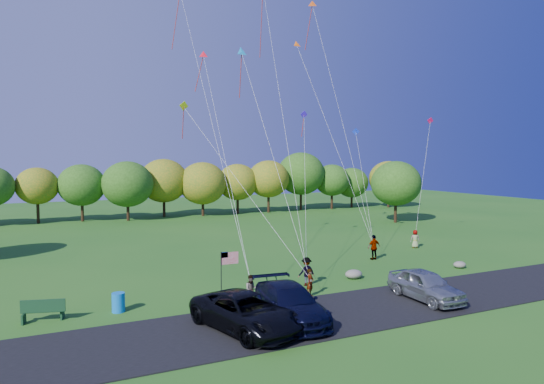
{
  "coord_description": "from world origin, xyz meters",
  "views": [
    {
      "loc": [
        -14.49,
        -24.2,
        7.84
      ],
      "look_at": [
        -0.14,
        6.0,
        5.47
      ],
      "focal_mm": 32.0,
      "sensor_mm": 36.0,
      "label": 1
    }
  ],
  "objects_px": {
    "flyer_b": "(252,290)",
    "park_bench": "(43,310)",
    "minivan_dark": "(246,312)",
    "minivan_silver": "(425,285)",
    "flyer_c": "(306,271)",
    "flyer_e": "(415,239)",
    "minivan_navy": "(290,303)",
    "flyer_a": "(310,283)",
    "trash_barrel": "(118,302)",
    "flyer_d": "(374,247)"
  },
  "relations": [
    {
      "from": "flyer_b",
      "to": "flyer_e",
      "type": "bearing_deg",
      "value": 32.59
    },
    {
      "from": "park_bench",
      "to": "minivan_navy",
      "type": "bearing_deg",
      "value": -9.3
    },
    {
      "from": "minivan_navy",
      "to": "flyer_c",
      "type": "bearing_deg",
      "value": 59.37
    },
    {
      "from": "minivan_navy",
      "to": "flyer_d",
      "type": "relative_size",
      "value": 3.0
    },
    {
      "from": "flyer_a",
      "to": "trash_barrel",
      "type": "xyz_separation_m",
      "value": [
        -10.21,
        1.78,
        -0.3
      ]
    },
    {
      "from": "minivan_navy",
      "to": "flyer_e",
      "type": "distance_m",
      "value": 22.27
    },
    {
      "from": "flyer_c",
      "to": "trash_barrel",
      "type": "distance_m",
      "value": 11.18
    },
    {
      "from": "flyer_a",
      "to": "flyer_d",
      "type": "distance_m",
      "value": 11.4
    },
    {
      "from": "flyer_b",
      "to": "park_bench",
      "type": "distance_m",
      "value": 10.22
    },
    {
      "from": "flyer_d",
      "to": "trash_barrel",
      "type": "relative_size",
      "value": 1.97
    },
    {
      "from": "minivan_dark",
      "to": "flyer_d",
      "type": "relative_size",
      "value": 3.07
    },
    {
      "from": "minivan_navy",
      "to": "flyer_d",
      "type": "bearing_deg",
      "value": 43.84
    },
    {
      "from": "park_bench",
      "to": "flyer_c",
      "type": "bearing_deg",
      "value": 17.28
    },
    {
      "from": "minivan_silver",
      "to": "flyer_e",
      "type": "xyz_separation_m",
      "value": [
        10.37,
        12.39,
        -0.1
      ]
    },
    {
      "from": "flyer_c",
      "to": "flyer_d",
      "type": "height_order",
      "value": "flyer_d"
    },
    {
      "from": "minivan_silver",
      "to": "flyer_d",
      "type": "xyz_separation_m",
      "value": [
        4.1,
        9.93,
        0.08
      ]
    },
    {
      "from": "minivan_dark",
      "to": "flyer_c",
      "type": "xyz_separation_m",
      "value": [
        6.36,
        5.7,
        -0.01
      ]
    },
    {
      "from": "flyer_b",
      "to": "flyer_c",
      "type": "relative_size",
      "value": 0.92
    },
    {
      "from": "minivan_dark",
      "to": "minivan_navy",
      "type": "bearing_deg",
      "value": -7.69
    },
    {
      "from": "minivan_navy",
      "to": "flyer_c",
      "type": "distance_m",
      "value": 6.68
    },
    {
      "from": "flyer_d",
      "to": "flyer_e",
      "type": "relative_size",
      "value": 1.23
    },
    {
      "from": "minivan_navy",
      "to": "minivan_silver",
      "type": "height_order",
      "value": "minivan_navy"
    },
    {
      "from": "minivan_dark",
      "to": "minivan_silver",
      "type": "bearing_deg",
      "value": -14.52
    },
    {
      "from": "minivan_silver",
      "to": "flyer_d",
      "type": "bearing_deg",
      "value": 69.44
    },
    {
      "from": "flyer_c",
      "to": "park_bench",
      "type": "xyz_separation_m",
      "value": [
        -14.63,
        -0.4,
        -0.28
      ]
    },
    {
      "from": "minivan_silver",
      "to": "flyer_c",
      "type": "height_order",
      "value": "flyer_c"
    },
    {
      "from": "flyer_a",
      "to": "trash_barrel",
      "type": "distance_m",
      "value": 10.36
    },
    {
      "from": "trash_barrel",
      "to": "flyer_c",
      "type": "bearing_deg",
      "value": 1.8
    },
    {
      "from": "minivan_dark",
      "to": "flyer_e",
      "type": "bearing_deg",
      "value": 15.6
    },
    {
      "from": "minivan_silver",
      "to": "park_bench",
      "type": "xyz_separation_m",
      "value": [
        -18.95,
        5.18,
        -0.28
      ]
    },
    {
      "from": "flyer_b",
      "to": "flyer_c",
      "type": "distance_m",
      "value": 5.03
    },
    {
      "from": "flyer_d",
      "to": "park_bench",
      "type": "bearing_deg",
      "value": 11.17
    },
    {
      "from": "flyer_d",
      "to": "flyer_c",
      "type": "bearing_deg",
      "value": 26.84
    },
    {
      "from": "minivan_dark",
      "to": "flyer_b",
      "type": "distance_m",
      "value": 4.0
    },
    {
      "from": "minivan_dark",
      "to": "flyer_a",
      "type": "xyz_separation_m",
      "value": [
        5.4,
        3.57,
        -0.1
      ]
    },
    {
      "from": "minivan_navy",
      "to": "trash_barrel",
      "type": "relative_size",
      "value": 5.9
    },
    {
      "from": "minivan_navy",
      "to": "flyer_a",
      "type": "height_order",
      "value": "minivan_navy"
    },
    {
      "from": "flyer_d",
      "to": "minivan_silver",
      "type": "bearing_deg",
      "value": 67.1
    },
    {
      "from": "flyer_c",
      "to": "flyer_e",
      "type": "distance_m",
      "value": 16.18
    },
    {
      "from": "minivan_dark",
      "to": "park_bench",
      "type": "distance_m",
      "value": 9.82
    },
    {
      "from": "minivan_dark",
      "to": "minivan_navy",
      "type": "height_order",
      "value": "minivan_navy"
    },
    {
      "from": "flyer_b",
      "to": "trash_barrel",
      "type": "height_order",
      "value": "flyer_b"
    },
    {
      "from": "flyer_b",
      "to": "minivan_navy",
      "type": "bearing_deg",
      "value": -71.79
    },
    {
      "from": "flyer_a",
      "to": "flyer_b",
      "type": "xyz_separation_m",
      "value": [
        -3.6,
        0.0,
        0.02
      ]
    },
    {
      "from": "minivan_navy",
      "to": "flyer_b",
      "type": "distance_m",
      "value": 3.31
    },
    {
      "from": "minivan_dark",
      "to": "flyer_a",
      "type": "bearing_deg",
      "value": 18.35
    },
    {
      "from": "flyer_b",
      "to": "flyer_a",
      "type": "bearing_deg",
      "value": 7.7
    },
    {
      "from": "flyer_d",
      "to": "flyer_a",
      "type": "bearing_deg",
      "value": 34.15
    },
    {
      "from": "minivan_dark",
      "to": "flyer_b",
      "type": "bearing_deg",
      "value": 48.09
    },
    {
      "from": "minivan_navy",
      "to": "flyer_b",
      "type": "height_order",
      "value": "minivan_navy"
    }
  ]
}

